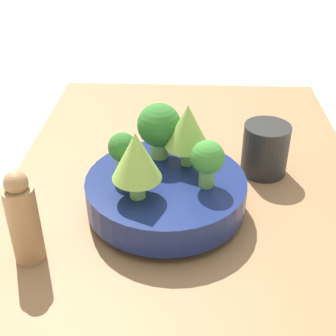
# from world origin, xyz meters

# --- Properties ---
(ground_plane) EXTENTS (6.00, 6.00, 0.00)m
(ground_plane) POSITION_xyz_m (0.00, 0.00, 0.00)
(ground_plane) COLOR beige
(table) EXTENTS (0.99, 0.62, 0.04)m
(table) POSITION_xyz_m (0.00, 0.00, 0.02)
(table) COLOR olive
(table) RESTS_ON ground_plane
(bowl) EXTENTS (0.25, 0.25, 0.06)m
(bowl) POSITION_xyz_m (0.03, -0.03, 0.08)
(bowl) COLOR navy
(bowl) RESTS_ON table
(broccoli_floret_back) EXTENTS (0.05, 0.05, 0.07)m
(broccoli_floret_back) POSITION_xyz_m (0.04, 0.03, 0.15)
(broccoli_floret_back) COLOR #609347
(broccoli_floret_back) RESTS_ON bowl
(romanesco_piece_far) EXTENTS (0.07, 0.07, 0.10)m
(romanesco_piece_far) POSITION_xyz_m (-0.02, -0.00, 0.17)
(romanesco_piece_far) COLOR #6BA34C
(romanesco_piece_far) RESTS_ON bowl
(broccoli_floret_left) EXTENTS (0.07, 0.07, 0.09)m
(broccoli_floret_left) POSITION_xyz_m (-0.04, -0.05, 0.16)
(broccoli_floret_left) COLOR #7AB256
(broccoli_floret_left) RESTS_ON bowl
(romanesco_piece_near) EXTENTS (0.07, 0.07, 0.10)m
(romanesco_piece_near) POSITION_xyz_m (0.08, -0.07, 0.17)
(romanesco_piece_near) COLOR #6BA34C
(romanesco_piece_near) RESTS_ON bowl
(broccoli_floret_front) EXTENTS (0.04, 0.04, 0.07)m
(broccoli_floret_front) POSITION_xyz_m (0.02, -0.10, 0.15)
(broccoli_floret_front) COLOR #609347
(broccoli_floret_front) RESTS_ON bowl
(cup) EXTENTS (0.08, 0.08, 0.09)m
(cup) POSITION_xyz_m (-0.10, 0.14, 0.09)
(cup) COLOR black
(cup) RESTS_ON table
(pepper_mill) EXTENTS (0.04, 0.04, 0.14)m
(pepper_mill) POSITION_xyz_m (0.14, -0.21, 0.11)
(pepper_mill) COLOR #997047
(pepper_mill) RESTS_ON table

